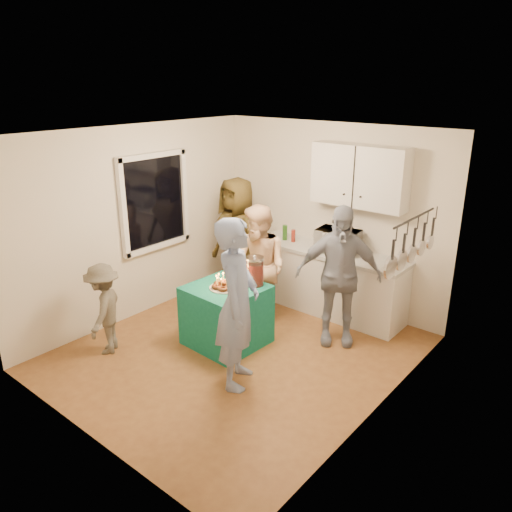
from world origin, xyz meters
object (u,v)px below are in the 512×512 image
Objects in this scene: microwave at (338,241)px; child_near_left at (104,309)px; punch_jar at (255,272)px; woman_back_center at (260,267)px; counter at (328,282)px; party_table at (227,315)px; man_birthday at (237,304)px; woman_back_left at (237,240)px; woman_back_right at (338,276)px.

microwave is 0.50× the size of child_near_left.
child_near_left is at bearing -131.97° from punch_jar.
microwave is 0.34× the size of woman_back_center.
counter is 1.96× the size of child_near_left.
party_table is 0.46× the size of man_birthday.
microwave is 1.14m from woman_back_center.
punch_jar reaches higher than counter.
punch_jar is 0.18× the size of woman_back_left.
punch_jar is 1.02m from woman_back_right.
woman_back_center is at bearing 160.32° from woman_back_right.
child_near_left is at bearing -118.44° from counter.
woman_back_right is at bearing -51.46° from counter.
woman_back_right is (0.35, 1.46, -0.05)m from man_birthday.
woman_back_right is at bearing 21.38° from woman_back_center.
woman_back_left is at bearing 140.86° from punch_jar.
woman_back_center reaches higher than microwave.
man_birthday is (0.08, -2.14, -0.13)m from microwave.
counter is at bearing 173.12° from microwave.
woman_back_left reaches higher than counter.
man_birthday is at bearing -38.15° from woman_back_left.
counter is at bearing 70.68° from woman_back_center.
woman_back_right is (0.43, -0.69, -0.18)m from microwave.
counter is at bearing 79.78° from punch_jar.
woman_back_center is (0.79, -0.44, -0.10)m from woman_back_left.
woman_back_right reaches higher than woman_back_center.
woman_back_center reaches higher than counter.
man_birthday is 1.50m from woman_back_right.
party_table is 1.46m from child_near_left.
microwave is at bearing 65.15° from woman_back_center.
counter is 1.19× the size of woman_back_left.
man_birthday is 1.77m from child_near_left.
counter reaches higher than party_table.
child_near_left reaches higher than counter.
microwave is at bearing -27.65° from man_birthday.
party_table is at bearing -117.15° from microwave.
counter is at bearing 114.52° from child_near_left.
woman_back_left is at bearing 11.74° from man_birthday.
child_near_left is at bearing -127.28° from microwave.
microwave is 2.15m from man_birthday.
microwave is at bearing 112.57° from child_near_left.
punch_jar is 0.19× the size of woman_back_right.
woman_back_right is at bearing -43.17° from man_birthday.
woman_back_center is 1.46× the size of child_near_left.
woman_back_center is (-0.59, -0.95, -0.25)m from microwave.
punch_jar is at bearing -28.88° from woman_back_left.
woman_back_center is (0.00, 0.65, 0.44)m from party_table.
counter is 0.65m from microwave.
counter is 3.04m from child_near_left.
man_birthday reaches higher than punch_jar.
woman_back_center is 2.00m from child_near_left.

